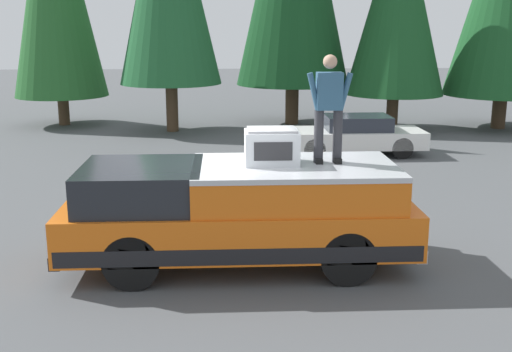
# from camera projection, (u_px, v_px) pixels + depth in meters

# --- Properties ---
(ground_plane) EXTENTS (90.00, 90.00, 0.00)m
(ground_plane) POSITION_uv_depth(u_px,v_px,m) (221.00, 254.00, 10.62)
(ground_plane) COLOR #4C4F51
(pickup_truck) EXTENTS (2.01, 5.54, 1.65)m
(pickup_truck) POSITION_uv_depth(u_px,v_px,m) (239.00, 213.00, 9.96)
(pickup_truck) COLOR orange
(pickup_truck) RESTS_ON ground
(compressor_unit) EXTENTS (0.65, 0.84, 0.56)m
(compressor_unit) POSITION_uv_depth(u_px,v_px,m) (272.00, 146.00, 9.82)
(compressor_unit) COLOR silver
(compressor_unit) RESTS_ON pickup_truck
(person_on_truck_bed) EXTENTS (0.29, 0.72, 1.69)m
(person_on_truck_bed) POSITION_uv_depth(u_px,v_px,m) (329.00, 106.00, 9.77)
(person_on_truck_bed) COLOR #333338
(person_on_truck_bed) RESTS_ON pickup_truck
(parked_car_white) EXTENTS (1.64, 4.10, 1.16)m
(parked_car_white) POSITION_uv_depth(u_px,v_px,m) (354.00, 135.00, 18.62)
(parked_car_white) COLOR white
(parked_car_white) RESTS_ON ground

